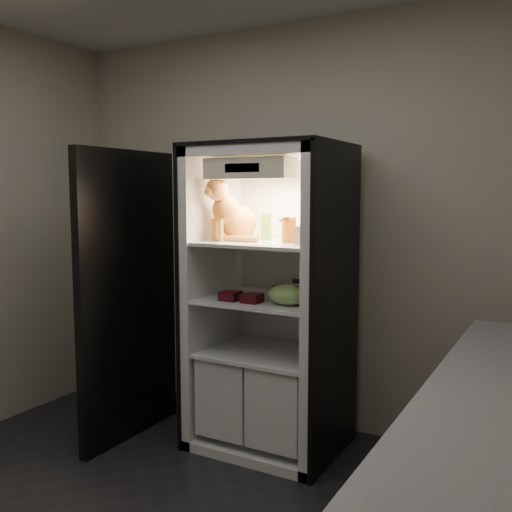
{
  "coord_description": "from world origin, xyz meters",
  "views": [
    {
      "loc": [
        1.62,
        -1.71,
        1.58
      ],
      "look_at": [
        -0.08,
        1.32,
        1.2
      ],
      "focal_mm": 40.0,
      "sensor_mm": 36.0,
      "label": 1
    }
  ],
  "objects_px": {
    "pepper_jar": "(313,226)",
    "grape_bag": "(288,295)",
    "mayo_tub": "(287,230)",
    "salsa_jar": "(289,230)",
    "parmesan_shaker": "(266,226)",
    "berry_box_right": "(252,298)",
    "soda_can_c": "(297,295)",
    "tabby_cat": "(232,215)",
    "cream_carton": "(301,236)",
    "berry_box_left": "(230,296)",
    "soda_can_b": "(306,292)",
    "refrigerator": "(272,320)",
    "soda_can_a": "(298,287)",
    "condiment_jar": "(277,290)"
  },
  "relations": [
    {
      "from": "mayo_tub",
      "to": "pepper_jar",
      "type": "relative_size",
      "value": 0.68
    },
    {
      "from": "cream_carton",
      "to": "berry_box_left",
      "type": "bearing_deg",
      "value": -173.15
    },
    {
      "from": "condiment_jar",
      "to": "berry_box_left",
      "type": "relative_size",
      "value": 0.86
    },
    {
      "from": "parmesan_shaker",
      "to": "condiment_jar",
      "type": "height_order",
      "value": "parmesan_shaker"
    },
    {
      "from": "mayo_tub",
      "to": "salsa_jar",
      "type": "height_order",
      "value": "salsa_jar"
    },
    {
      "from": "mayo_tub",
      "to": "cream_carton",
      "type": "relative_size",
      "value": 1.27
    },
    {
      "from": "mayo_tub",
      "to": "pepper_jar",
      "type": "bearing_deg",
      "value": -9.92
    },
    {
      "from": "berry_box_left",
      "to": "soda_can_a",
      "type": "bearing_deg",
      "value": 44.3
    },
    {
      "from": "pepper_jar",
      "to": "mayo_tub",
      "type": "bearing_deg",
      "value": 170.08
    },
    {
      "from": "berry_box_left",
      "to": "refrigerator",
      "type": "bearing_deg",
      "value": 55.3
    },
    {
      "from": "refrigerator",
      "to": "salsa_jar",
      "type": "height_order",
      "value": "refrigerator"
    },
    {
      "from": "salsa_jar",
      "to": "grape_bag",
      "type": "xyz_separation_m",
      "value": [
        0.05,
        -0.11,
        -0.37
      ]
    },
    {
      "from": "tabby_cat",
      "to": "soda_can_c",
      "type": "relative_size",
      "value": 3.47
    },
    {
      "from": "refrigerator",
      "to": "grape_bag",
      "type": "bearing_deg",
      "value": -43.23
    },
    {
      "from": "mayo_tub",
      "to": "grape_bag",
      "type": "relative_size",
      "value": 0.57
    },
    {
      "from": "cream_carton",
      "to": "condiment_jar",
      "type": "distance_m",
      "value": 0.46
    },
    {
      "from": "pepper_jar",
      "to": "grape_bag",
      "type": "xyz_separation_m",
      "value": [
        -0.07,
        -0.2,
        -0.39
      ]
    },
    {
      "from": "condiment_jar",
      "to": "berry_box_left",
      "type": "xyz_separation_m",
      "value": [
        -0.2,
        -0.22,
        -0.02
      ]
    },
    {
      "from": "salsa_jar",
      "to": "soda_can_c",
      "type": "xyz_separation_m",
      "value": [
        0.1,
        -0.09,
        -0.37
      ]
    },
    {
      "from": "salsa_jar",
      "to": "pepper_jar",
      "type": "distance_m",
      "value": 0.15
    },
    {
      "from": "salsa_jar",
      "to": "soda_can_c",
      "type": "height_order",
      "value": "salsa_jar"
    },
    {
      "from": "refrigerator",
      "to": "mayo_tub",
      "type": "relative_size",
      "value": 13.98
    },
    {
      "from": "condiment_jar",
      "to": "grape_bag",
      "type": "distance_m",
      "value": 0.24
    },
    {
      "from": "parmesan_shaker",
      "to": "soda_can_a",
      "type": "bearing_deg",
      "value": 19.88
    },
    {
      "from": "condiment_jar",
      "to": "refrigerator",
      "type": "bearing_deg",
      "value": 169.44
    },
    {
      "from": "grape_bag",
      "to": "berry_box_left",
      "type": "bearing_deg",
      "value": -173.39
    },
    {
      "from": "salsa_jar",
      "to": "berry_box_right",
      "type": "bearing_deg",
      "value": -138.49
    },
    {
      "from": "cream_carton",
      "to": "tabby_cat",
      "type": "bearing_deg",
      "value": 170.76
    },
    {
      "from": "cream_carton",
      "to": "soda_can_b",
      "type": "height_order",
      "value": "cream_carton"
    },
    {
      "from": "pepper_jar",
      "to": "berry_box_right",
      "type": "distance_m",
      "value": 0.56
    },
    {
      "from": "parmesan_shaker",
      "to": "berry_box_right",
      "type": "xyz_separation_m",
      "value": [
        0.03,
        -0.23,
        -0.41
      ]
    },
    {
      "from": "condiment_jar",
      "to": "salsa_jar",
      "type": "bearing_deg",
      "value": -33.53
    },
    {
      "from": "tabby_cat",
      "to": "mayo_tub",
      "type": "height_order",
      "value": "tabby_cat"
    },
    {
      "from": "soda_can_a",
      "to": "berry_box_right",
      "type": "xyz_separation_m",
      "value": [
        -0.16,
        -0.3,
        -0.04
      ]
    },
    {
      "from": "parmesan_shaker",
      "to": "mayo_tub",
      "type": "relative_size",
      "value": 1.27
    },
    {
      "from": "grape_bag",
      "to": "soda_can_c",
      "type": "bearing_deg",
      "value": 23.18
    },
    {
      "from": "cream_carton",
      "to": "grape_bag",
      "type": "height_order",
      "value": "cream_carton"
    },
    {
      "from": "condiment_jar",
      "to": "berry_box_left",
      "type": "height_order",
      "value": "condiment_jar"
    },
    {
      "from": "soda_can_c",
      "to": "grape_bag",
      "type": "bearing_deg",
      "value": -156.82
    },
    {
      "from": "soda_can_b",
      "to": "grape_bag",
      "type": "distance_m",
      "value": 0.12
    },
    {
      "from": "parmesan_shaker",
      "to": "soda_can_c",
      "type": "xyz_separation_m",
      "value": [
        0.29,
        -0.17,
        -0.38
      ]
    },
    {
      "from": "parmesan_shaker",
      "to": "pepper_jar",
      "type": "distance_m",
      "value": 0.31
    },
    {
      "from": "condiment_jar",
      "to": "berry_box_right",
      "type": "relative_size",
      "value": 0.88
    },
    {
      "from": "grape_bag",
      "to": "mayo_tub",
      "type": "bearing_deg",
      "value": 117.32
    },
    {
      "from": "tabby_cat",
      "to": "berry_box_right",
      "type": "relative_size",
      "value": 3.91
    },
    {
      "from": "tabby_cat",
      "to": "soda_can_c",
      "type": "height_order",
      "value": "tabby_cat"
    },
    {
      "from": "grape_bag",
      "to": "refrigerator",
      "type": "bearing_deg",
      "value": 136.77
    },
    {
      "from": "refrigerator",
      "to": "parmesan_shaker",
      "type": "distance_m",
      "value": 0.59
    },
    {
      "from": "tabby_cat",
      "to": "pepper_jar",
      "type": "bearing_deg",
      "value": 31.69
    },
    {
      "from": "parmesan_shaker",
      "to": "salsa_jar",
      "type": "bearing_deg",
      "value": -22.77
    }
  ]
}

